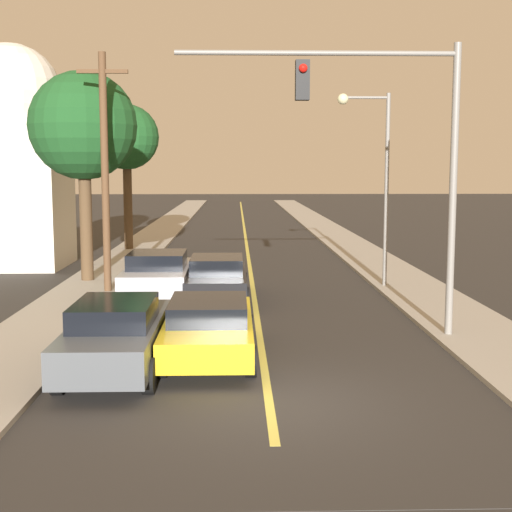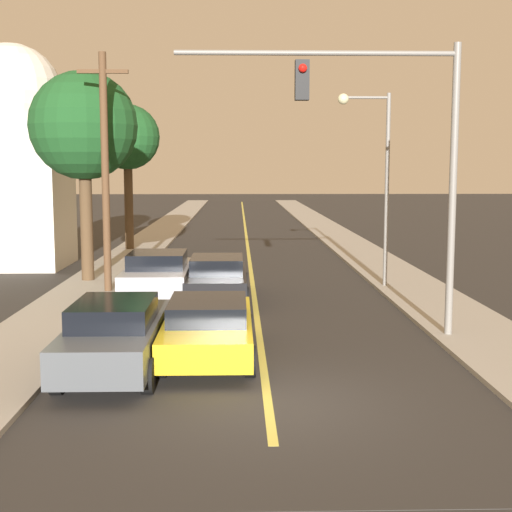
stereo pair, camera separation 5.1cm
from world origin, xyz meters
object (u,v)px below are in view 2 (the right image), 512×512
(utility_pole_left, at_px, (105,169))
(streetlamp_right, at_px, (375,162))
(car_near_lane_front, at_px, (208,326))
(car_outer_lane_front, at_px, (116,334))
(tree_left_far, at_px, (84,127))
(domed_building_left, at_px, (15,155))
(traffic_signal_mast, at_px, (389,136))
(car_near_lane_second, at_px, (217,277))
(car_outer_lane_second, at_px, (158,275))
(tree_left_near, at_px, (127,139))

(utility_pole_left, bearing_deg, streetlamp_right, 5.55)
(car_near_lane_front, xyz_separation_m, utility_pole_left, (-3.58, 7.89, 3.37))
(car_outer_lane_front, relative_size, tree_left_far, 0.66)
(domed_building_left, bearing_deg, car_near_lane_front, -59.82)
(traffic_signal_mast, xyz_separation_m, tree_left_far, (-8.86, 8.61, 0.67))
(car_near_lane_front, distance_m, utility_pole_left, 9.30)
(car_outer_lane_front, bearing_deg, utility_pole_left, 101.19)
(car_near_lane_front, bearing_deg, traffic_signal_mast, 20.72)
(car_near_lane_front, height_order, car_near_lane_second, car_near_lane_second)
(car_outer_lane_second, distance_m, streetlamp_right, 8.10)
(car_near_lane_front, xyz_separation_m, streetlamp_right, (5.21, 8.74, 3.60))
(streetlamp_right, height_order, utility_pole_left, utility_pole_left)
(car_outer_lane_front, xyz_separation_m, tree_left_far, (-2.89, 11.19, 4.73))
(car_outer_lane_front, distance_m, domed_building_left, 17.39)
(car_near_lane_front, xyz_separation_m, car_outer_lane_second, (-1.82, 6.78, 0.11))
(car_near_lane_front, distance_m, car_near_lane_second, 6.73)
(traffic_signal_mast, xyz_separation_m, utility_pole_left, (-7.74, 6.32, -0.77))
(car_near_lane_front, relative_size, tree_left_far, 0.66)
(streetlamp_right, xyz_separation_m, tree_left_far, (-9.92, 1.44, 1.20))
(car_outer_lane_second, distance_m, utility_pole_left, 3.87)
(car_near_lane_front, height_order, utility_pole_left, utility_pole_left)
(car_outer_lane_front, height_order, tree_left_far, tree_left_far)
(streetlamp_right, xyz_separation_m, tree_left_near, (-9.92, 11.37, 1.20))
(car_outer_lane_front, height_order, tree_left_near, tree_left_near)
(car_near_lane_second, relative_size, streetlamp_right, 0.73)
(car_outer_lane_second, relative_size, tree_left_far, 0.61)
(tree_left_near, height_order, domed_building_left, domed_building_left)
(traffic_signal_mast, bearing_deg, car_near_lane_second, 128.89)
(car_near_lane_front, height_order, streetlamp_right, streetlamp_right)
(traffic_signal_mast, relative_size, tree_left_far, 0.93)
(domed_building_left, bearing_deg, car_outer_lane_second, -49.54)
(streetlamp_right, distance_m, domed_building_left, 14.90)
(streetlamp_right, relative_size, domed_building_left, 0.71)
(traffic_signal_mast, xyz_separation_m, tree_left_near, (-8.87, 18.54, 0.67))
(streetlamp_right, bearing_deg, car_outer_lane_second, -164.39)
(car_outer_lane_front, distance_m, traffic_signal_mast, 7.67)
(car_near_lane_front, bearing_deg, car_outer_lane_second, 105.03)
(traffic_signal_mast, height_order, domed_building_left, domed_building_left)
(car_outer_lane_second, bearing_deg, tree_left_far, 130.28)
(traffic_signal_mast, relative_size, utility_pole_left, 0.90)
(car_outer_lane_front, distance_m, utility_pole_left, 9.64)
(car_outer_lane_second, relative_size, streetlamp_right, 0.70)
(utility_pole_left, height_order, domed_building_left, domed_building_left)
(car_near_lane_front, height_order, domed_building_left, domed_building_left)
(car_near_lane_front, xyz_separation_m, domed_building_left, (-8.48, 14.59, 3.94))
(car_near_lane_front, relative_size, streetlamp_right, 0.75)
(car_outer_lane_second, bearing_deg, tree_left_near, 102.23)
(car_near_lane_front, height_order, tree_left_near, tree_left_near)
(tree_left_far, bearing_deg, car_outer_lane_front, -75.53)
(car_outer_lane_second, bearing_deg, traffic_signal_mast, -41.05)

